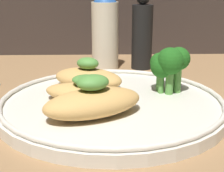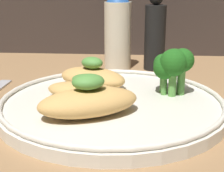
# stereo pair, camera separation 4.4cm
# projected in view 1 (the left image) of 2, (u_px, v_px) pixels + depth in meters

# --- Properties ---
(ground_plane) EXTENTS (1.80, 1.80, 0.01)m
(ground_plane) POSITION_uv_depth(u_px,v_px,m) (112.00, 114.00, 0.45)
(ground_plane) COLOR #936D47
(plate) EXTENTS (0.29, 0.29, 0.02)m
(plate) POSITION_uv_depth(u_px,v_px,m) (112.00, 104.00, 0.45)
(plate) COLOR silver
(plate) RESTS_ON ground_plane
(grilled_meat_front) EXTENTS (0.13, 0.10, 0.05)m
(grilled_meat_front) POSITION_uv_depth(u_px,v_px,m) (93.00, 101.00, 0.39)
(grilled_meat_front) COLOR tan
(grilled_meat_front) RESTS_ON plate
(grilled_meat_middle) EXTENTS (0.13, 0.08, 0.04)m
(grilled_meat_middle) POSITION_uv_depth(u_px,v_px,m) (88.00, 92.00, 0.43)
(grilled_meat_middle) COLOR tan
(grilled_meat_middle) RESTS_ON plate
(grilled_meat_back) EXTENTS (0.12, 0.10, 0.04)m
(grilled_meat_back) POSITION_uv_depth(u_px,v_px,m) (88.00, 77.00, 0.49)
(grilled_meat_back) COLOR tan
(grilled_meat_back) RESTS_ON plate
(broccoli_bunch) EXTENTS (0.05, 0.06, 0.06)m
(broccoli_bunch) POSITION_uv_depth(u_px,v_px,m) (169.00, 63.00, 0.47)
(broccoli_bunch) COLOR #569942
(broccoli_bunch) RESTS_ON plate
(sauce_bottle) EXTENTS (0.05, 0.05, 0.15)m
(sauce_bottle) POSITION_uv_depth(u_px,v_px,m) (105.00, 30.00, 0.64)
(sauce_bottle) COLOR beige
(sauce_bottle) RESTS_ON ground_plane
(pepper_grinder) EXTENTS (0.04, 0.04, 0.15)m
(pepper_grinder) POSITION_uv_depth(u_px,v_px,m) (142.00, 34.00, 0.65)
(pepper_grinder) COLOR black
(pepper_grinder) RESTS_ON ground_plane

